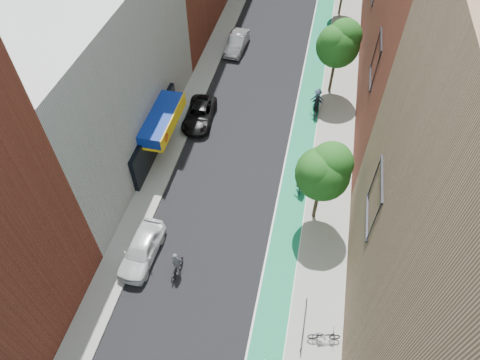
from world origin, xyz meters
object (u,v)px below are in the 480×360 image
Objects in this scene: parked_car_silver at (237,43)px; cyclist_lane_far at (317,101)px; cyclist_lane_near at (300,180)px; parked_car_black at (199,114)px; cyclist_lead at (177,266)px; cyclist_lane_mid at (316,108)px; parked_car_white at (142,249)px.

parked_car_silver is 11.50m from cyclist_lane_far.
cyclist_lane_near is at bearing -61.16° from parked_car_silver.
parked_car_silver reaches higher than parked_car_black.
cyclist_lead is at bearing -83.08° from parked_car_black.
cyclist_lane_mid is at bearing -101.27° from cyclist_lane_near.
parked_car_white is 0.99× the size of parked_car_silver.
parked_car_silver is 11.95m from cyclist_lane_mid.
parked_car_white is 24.30m from parked_car_silver.
parked_car_white is 2.13× the size of cyclist_lane_near.
cyclist_lead reaches higher than parked_car_black.
cyclist_lane_mid is (6.85, 16.59, 0.07)m from cyclist_lead.
cyclist_lane_mid reaches higher than cyclist_lead.
cyclist_lane_near is at bearing -123.26° from cyclist_lead.
parked_car_black is 2.47× the size of cyclist_lane_mid.
parked_car_black is 2.27× the size of cyclist_lane_far.
cyclist_lane_mid is (0.36, 8.36, -0.21)m from cyclist_lane_near.
cyclist_lead is (2.45, -0.61, -0.13)m from parked_car_white.
cyclist_lane_near is 8.98m from cyclist_lane_far.
cyclist_lane_mid reaches higher than parked_car_white.
cyclist_lane_near reaches higher than cyclist_lead.
cyclist_lead is 0.99× the size of cyclist_lane_mid.
cyclist_lane_mid is (8.58, -8.31, -0.05)m from parked_car_silver.
parked_car_white is at bearing -9.07° from cyclist_lead.
cyclist_lead is 0.92× the size of cyclist_lane_far.
cyclist_lane_far is (9.26, 3.38, 0.29)m from parked_car_black.
cyclist_lead is at bearing 67.19° from cyclist_lane_mid.
cyclist_lane_near is (8.21, -16.68, 0.17)m from parked_car_silver.
parked_car_black is 14.04m from cyclist_lead.
parked_car_white is at bearing 59.41° from cyclist_lane_mid.
cyclist_lane_mid is at bearing -107.45° from cyclist_lead.
parked_car_black is 1.05× the size of parked_car_silver.
parked_car_white is at bearing 53.53° from cyclist_lane_far.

